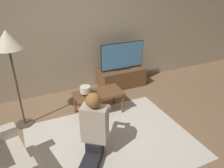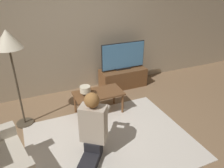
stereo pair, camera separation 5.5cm
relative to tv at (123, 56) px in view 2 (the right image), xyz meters
name	(u,v)px [view 2 (the right image)]	position (x,y,z in m)	size (l,w,h in m)	color
ground_plane	(110,142)	(-0.99, -1.62, -0.72)	(10.00, 10.00, 0.00)	#896B4C
wall_back	(72,30)	(-0.99, 0.31, 0.58)	(10.00, 0.06, 2.60)	tan
rug	(110,141)	(-0.99, -1.62, -0.71)	(2.40, 1.87, 0.02)	silver
tv_stand	(123,78)	(0.00, 0.00, -0.51)	(1.02, 0.43, 0.41)	brown
tv	(123,56)	(0.00, 0.00, 0.00)	(0.99, 0.08, 0.60)	black
coffee_table	(98,95)	(-0.87, -0.80, -0.35)	(0.85, 0.46, 0.41)	brown
floor_lamp	(8,45)	(-2.14, -0.63, 0.66)	(0.40, 0.40, 1.60)	#4C4233
person_kneeling	(93,127)	(-1.31, -1.78, -0.23)	(0.70, 0.82, 0.97)	#232328
table_lamp	(85,90)	(-1.11, -0.80, -0.20)	(0.18, 0.18, 0.17)	#4C3823
remote	(92,96)	(-1.02, -0.89, -0.29)	(0.04, 0.15, 0.02)	black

